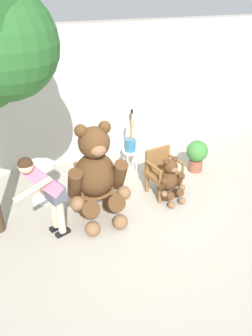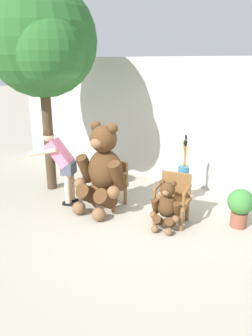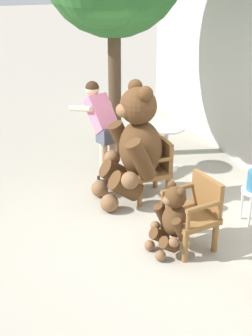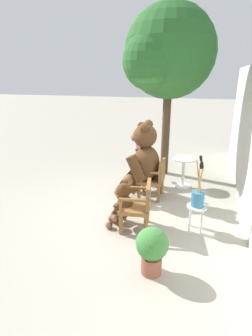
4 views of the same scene
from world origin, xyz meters
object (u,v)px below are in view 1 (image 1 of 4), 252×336
Objects in this scene: teddy_bear_small at (170,180)px; white_stool at (130,155)px; wooden_chair_right at (162,171)px; wooden_chair_left at (93,185)px; brush_bucket at (130,143)px; person_visitor at (45,188)px; round_side_table at (40,179)px; potted_plant at (197,154)px; teddy_bear_large at (97,175)px.

white_stool is (-0.26, 1.25, -0.06)m from teddy_bear_small.
wooden_chair_right reaches higher than teddy_bear_small.
wooden_chair_left is 0.96× the size of brush_bucket.
person_visitor is (-2.18, -0.20, 0.47)m from teddy_bear_small.
brush_bucket is at bearing 41.77° from wooden_chair_left.
teddy_bear_small is 1.86× the size of white_stool.
potted_plant is (3.16, -0.10, -0.05)m from round_side_table.
teddy_bear_large is 1.97× the size of teddy_bear_small.
potted_plant is at bearing -21.69° from brush_bucket.
teddy_bear_small is at bearing -0.65° from teddy_bear_large.
round_side_table reaches higher than white_stool.
white_stool is (1.91, 1.45, -0.54)m from person_visitor.
person_visitor reaches higher than brush_bucket.
round_side_table is (-1.89, -0.41, 0.09)m from white_stool.
wooden_chair_right is at bearing -75.84° from brush_bucket.
round_side_table is at bearing 145.46° from wooden_chair_left.
teddy_bear_large reaches higher than wooden_chair_left.
wooden_chair_right is 0.29m from teddy_bear_small.
wooden_chair_left reaches higher than potted_plant.
teddy_bear_small is 1.19× the size of round_side_table.
white_stool is at bearing 37.19° from person_visitor.
wooden_chair_right is (1.33, -0.00, 0.00)m from wooden_chair_left.
wooden_chair_right is 1.01m from brush_bucket.
wooden_chair_right is 2.25m from person_visitor.
teddy_bear_small is 1.26m from potted_plant.
person_visitor is at bearing -149.75° from wooden_chair_left.
wooden_chair_left is 1.46m from brush_bucket.
white_stool is at bearing 158.34° from potted_plant.
wooden_chair_left is at bearing -138.20° from white_stool.
wooden_chair_right is 1.00m from white_stool.
white_stool is (1.08, 0.97, -0.11)m from wooden_chair_left.
white_stool is at bearing 12.32° from round_side_table.
brush_bucket is at bearing 104.16° from wooden_chair_right.
person_visitor is 2.05× the size of round_side_table.
brush_bucket is 1.32× the size of potted_plant.
wooden_chair_right reaches higher than white_stool.
teddy_bear_small is (1.34, -0.02, -0.40)m from teddy_bear_large.
teddy_bear_large is at bearing 179.35° from teddy_bear_small.
potted_plant is (1.03, 0.46, -0.07)m from wooden_chair_right.
wooden_chair_left is at bearing 30.25° from person_visitor.
person_visitor reaches higher than white_stool.
brush_bucket is 1.39m from potted_plant.
teddy_bear_small is (0.02, -0.29, -0.04)m from wooden_chair_right.
potted_plant is at bearing 24.04° from wooden_chair_right.
person_visitor is at bearing -91.48° from round_side_table.
white_stool is at bearing -175.75° from brush_bucket.
wooden_chair_right is at bearing -0.04° from wooden_chair_left.
wooden_chair_right is 1.19× the size of round_side_table.
potted_plant is at bearing -1.72° from round_side_table.
teddy_bear_large is 1.87× the size of brush_bucket.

